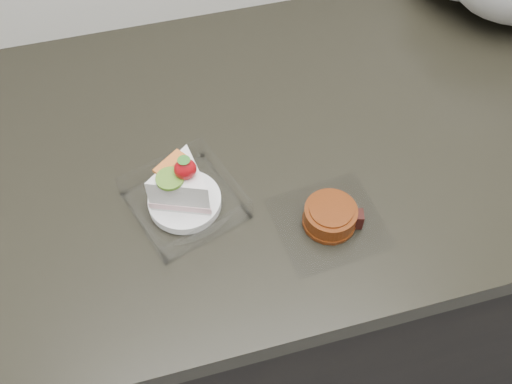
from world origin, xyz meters
The scene contains 3 objects.
counter centered at (0.00, 1.69, 0.45)m, with size 2.04×0.64×0.90m.
cake_tray centered at (-0.13, 1.59, 0.93)m, with size 0.17×0.17×0.11m.
mooncake_wrap centered at (0.06, 1.52, 0.91)m, with size 0.15×0.14×0.03m.
Camera 1 is at (-0.15, 1.14, 1.55)m, focal length 40.00 mm.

